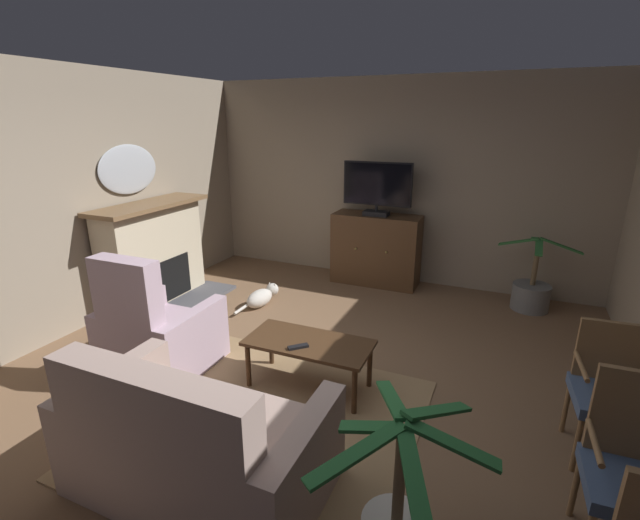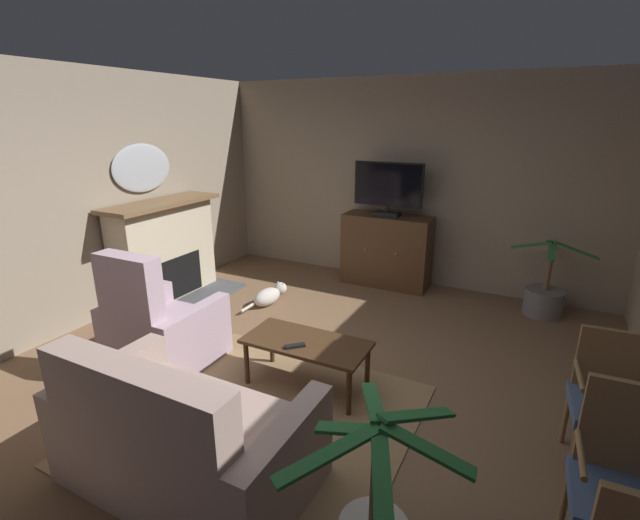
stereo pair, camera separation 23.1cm
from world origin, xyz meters
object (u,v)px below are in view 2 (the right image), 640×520
object	(u,v)px
wall_mirror_oval	(142,168)
potted_plant_leafy_by_curtain	(544,299)
fireplace	(166,254)
side_chair_far_end	(609,399)
television	(388,188)
side_chair_beside_plant	(626,482)
coffee_table	(306,346)
tv_cabinet	(386,252)
sofa_floral	(182,440)
tv_remote	(295,346)
cat	(269,295)
armchair_in_far_corner	(161,331)

from	to	relation	value
wall_mirror_oval	potted_plant_leafy_by_curtain	xyz separation A→B (m)	(4.55, 1.65, -1.46)
fireplace	side_chair_far_end	distance (m)	4.78
television	side_chair_far_end	size ratio (longest dim) A/B	1.00
television	side_chair_beside_plant	bearing A→B (deg)	-54.21
fireplace	coffee_table	size ratio (longest dim) A/B	1.48
tv_cabinet	coffee_table	size ratio (longest dim) A/B	1.12
television	potted_plant_leafy_by_curtain	bearing A→B (deg)	-1.82
sofa_floral	potted_plant_leafy_by_curtain	bearing A→B (deg)	63.30
side_chair_far_end	tv_remote	bearing A→B (deg)	-173.73
fireplace	cat	xyz separation A→B (m)	(1.24, 0.43, -0.49)
side_chair_beside_plant	cat	world-z (taller)	side_chair_beside_plant
coffee_table	side_chair_beside_plant	bearing A→B (deg)	-17.59
sofa_floral	side_chair_beside_plant	distance (m)	2.43
tv_remote	potted_plant_leafy_by_curtain	world-z (taller)	potted_plant_leafy_by_curtain
fireplace	coffee_table	world-z (taller)	fireplace
wall_mirror_oval	side_chair_beside_plant	bearing A→B (deg)	-18.17
sofa_floral	potted_plant_leafy_by_curtain	world-z (taller)	sofa_floral
sofa_floral	potted_plant_leafy_by_curtain	size ratio (longest dim) A/B	1.70
side_chair_far_end	potted_plant_leafy_by_curtain	size ratio (longest dim) A/B	1.00
wall_mirror_oval	sofa_floral	bearing A→B (deg)	-40.53
wall_mirror_oval	television	bearing A→B (deg)	33.87
fireplace	television	world-z (taller)	television
tv_remote	side_chair_beside_plant	distance (m)	2.28
coffee_table	potted_plant_leafy_by_curtain	xyz separation A→B (m)	(1.78, 2.58, -0.19)
wall_mirror_oval	cat	world-z (taller)	wall_mirror_oval
potted_plant_leafy_by_curtain	cat	size ratio (longest dim) A/B	1.23
coffee_table	tv_remote	size ratio (longest dim) A/B	6.28
side_chair_beside_plant	fireplace	bearing A→B (deg)	160.95
fireplace	armchair_in_far_corner	world-z (taller)	fireplace
television	side_chair_far_end	xyz separation A→B (m)	(2.40, -2.54, -0.86)
tv_remote	potted_plant_leafy_by_curtain	bearing A→B (deg)	11.84
fireplace	coffee_table	xyz separation A→B (m)	(2.53, -0.93, -0.21)
tv_remote	tv_cabinet	bearing A→B (deg)	49.40
tv_cabinet	tv_remote	world-z (taller)	tv_cabinet
potted_plant_leafy_by_curtain	cat	bearing A→B (deg)	-158.35
tv_cabinet	cat	bearing A→B (deg)	-128.49
fireplace	potted_plant_leafy_by_curtain	world-z (taller)	fireplace
coffee_table	potted_plant_leafy_by_curtain	bearing A→B (deg)	55.45
wall_mirror_oval	television	distance (m)	3.08
television	sofa_floral	size ratio (longest dim) A/B	0.59
side_chair_far_end	cat	world-z (taller)	side_chair_far_end
cat	side_chair_beside_plant	bearing A→B (deg)	-30.69
side_chair_beside_plant	cat	distance (m)	4.05
television	side_chair_beside_plant	size ratio (longest dim) A/B	0.92
tv_cabinet	side_chair_far_end	bearing A→B (deg)	-47.19
television	coffee_table	distance (m)	2.83
side_chair_beside_plant	cat	xyz separation A→B (m)	(-3.46, 2.06, -0.42)
tv_remote	cat	distance (m)	1.99
tv_cabinet	coffee_table	bearing A→B (deg)	-85.21
wall_mirror_oval	coffee_table	xyz separation A→B (m)	(2.77, -0.93, -1.26)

